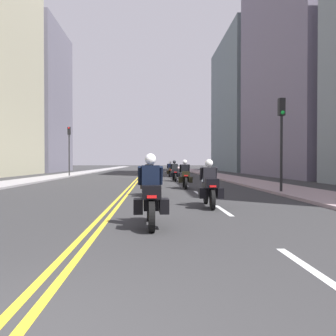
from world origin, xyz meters
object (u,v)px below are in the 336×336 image
object	(u,v)px
motorcycle_5	(174,173)
motorcycle_3	(185,177)
motorcycle_1	(209,187)
motorcycle_2	(150,181)
motorcycle_6	(150,171)
motorcycle_0	(151,197)
traffic_light_near	(281,128)
motorcycle_4	(149,175)
motorcycle_7	(170,170)
traffic_light_far	(69,142)

from	to	relation	value
motorcycle_5	motorcycle_3	bearing A→B (deg)	-91.68
motorcycle_1	motorcycle_2	distance (m)	4.50
motorcycle_1	motorcycle_6	xyz separation A→B (m)	(-2.05, 20.10, 0.01)
motorcycle_0	motorcycle_5	size ratio (longest dim) A/B	1.01
motorcycle_5	motorcycle_6	world-z (taller)	motorcycle_5
motorcycle_1	motorcycle_3	bearing A→B (deg)	91.68
traffic_light_near	motorcycle_2	bearing A→B (deg)	-173.69
motorcycle_0	motorcycle_4	world-z (taller)	motorcycle_0
motorcycle_7	traffic_light_near	size ratio (longest dim) A/B	0.51
motorcycle_1	traffic_light_near	xyz separation A→B (m)	(4.13, 4.72, 2.42)
motorcycle_0	traffic_light_far	size ratio (longest dim) A/B	0.42
motorcycle_6	traffic_light_near	world-z (taller)	traffic_light_near
motorcycle_4	motorcycle_6	bearing A→B (deg)	87.24
motorcycle_2	motorcycle_3	bearing A→B (deg)	66.08
motorcycle_1	traffic_light_near	bearing A→B (deg)	50.18
motorcycle_0	traffic_light_near	xyz separation A→B (m)	(6.03, 8.15, 2.40)
motorcycle_1	traffic_light_far	world-z (taller)	traffic_light_far
motorcycle_7	traffic_light_near	bearing A→B (deg)	-80.37
motorcycle_0	motorcycle_3	bearing A→B (deg)	78.82
traffic_light_near	traffic_light_far	world-z (taller)	traffic_light_far
motorcycle_0	motorcycle_4	size ratio (longest dim) A/B	1.04
motorcycle_2	traffic_light_near	size ratio (longest dim) A/B	0.50
motorcycle_7	traffic_light_far	distance (m)	10.78
motorcycle_5	motorcycle_6	bearing A→B (deg)	112.72
motorcycle_3	motorcycle_7	xyz separation A→B (m)	(-0.03, 15.67, -0.00)
motorcycle_2	motorcycle_6	bearing A→B (deg)	91.24
motorcycle_5	motorcycle_7	world-z (taller)	motorcycle_5
motorcycle_1	motorcycle_6	size ratio (longest dim) A/B	1.05
motorcycle_4	motorcycle_7	bearing A→B (deg)	78.01
motorcycle_1	motorcycle_2	bearing A→B (deg)	117.52
motorcycle_3	traffic_light_far	size ratio (longest dim) A/B	0.44
motorcycle_5	motorcycle_2	bearing A→B (deg)	-101.13
motorcycle_3	traffic_light_far	world-z (taller)	traffic_light_far
motorcycle_4	motorcycle_5	size ratio (longest dim) A/B	0.97
motorcycle_2	motorcycle_7	distance (m)	19.94
motorcycle_5	traffic_light_far	world-z (taller)	traffic_light_far
motorcycle_6	motorcycle_4	bearing A→B (deg)	-89.58
motorcycle_0	motorcycle_1	size ratio (longest dim) A/B	0.95
motorcycle_4	traffic_light_far	distance (m)	15.96
motorcycle_7	motorcycle_1	bearing A→B (deg)	-92.57
traffic_light_near	motorcycle_6	bearing A→B (deg)	111.88
motorcycle_4	motorcycle_1	bearing A→B (deg)	-82.71
motorcycle_4	motorcycle_0	bearing A→B (deg)	-91.99
motorcycle_6	motorcycle_1	bearing A→B (deg)	-83.62
motorcycle_2	motorcycle_4	size ratio (longest dim) A/B	1.07
motorcycle_6	motorcycle_2	bearing A→B (deg)	-89.21
motorcycle_1	motorcycle_4	size ratio (longest dim) A/B	1.09
motorcycle_1	traffic_light_near	size ratio (longest dim) A/B	0.51
motorcycle_6	motorcycle_3	bearing A→B (deg)	-79.86
motorcycle_5	traffic_light_far	xyz separation A→B (m)	(-10.26, 9.13, 2.85)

